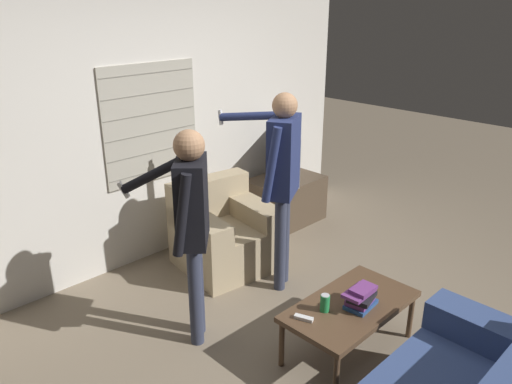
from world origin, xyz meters
The scene contains 11 objects.
ground_plane centered at (0.00, 0.00, 0.00)m, with size 16.00×16.00×0.00m, color #7F705B.
wall_back centered at (0.00, 2.03, 1.28)m, with size 5.20×0.08×2.55m.
armchair_beige centered at (0.29, 1.35, 0.33)m, with size 0.93×0.92×0.81m.
coffee_table centered at (0.08, -0.26, 0.36)m, with size 1.01×0.55×0.40m.
tv_stand centered at (1.46, 1.62, 0.26)m, with size 0.81×0.59×0.52m.
tv centered at (1.46, 1.62, 0.80)m, with size 0.60×0.66×0.55m.
person_left_standing centered at (-0.61, 0.65, 1.02)m, with size 0.48×0.76×1.62m.
person_right_standing centered at (0.40, 0.71, 1.10)m, with size 0.51×0.86×1.73m.
book_stack centered at (0.10, -0.33, 0.48)m, with size 0.27×0.20×0.16m.
soda_can centered at (-0.12, -0.18, 0.46)m, with size 0.07×0.07×0.13m.
spare_remote centered at (-0.30, -0.15, 0.41)m, with size 0.08×0.14×0.02m.
Camera 1 is at (-2.51, -1.93, 2.42)m, focal length 35.00 mm.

